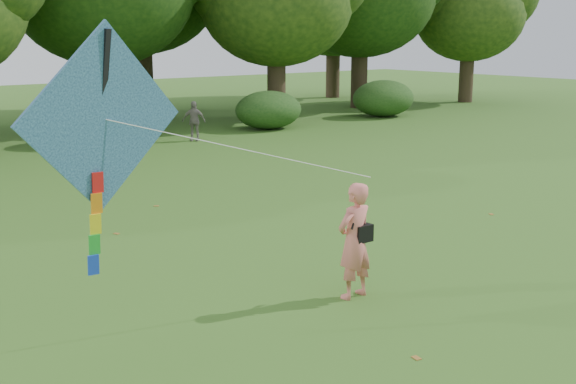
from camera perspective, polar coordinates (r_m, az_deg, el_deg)
ground at (r=10.88m, az=10.79°, el=-8.85°), size 100.00×100.00×0.00m
man_kite_flyer at (r=10.81m, az=5.27°, el=-3.86°), size 0.68×0.48×1.77m
bystander_right at (r=26.87m, az=-7.45°, el=5.58°), size 0.87×0.85×1.47m
crossbody_bag at (r=10.84m, az=5.85°, el=-3.19°), size 0.43×0.20×0.71m
flying_kite at (r=9.08m, az=-14.41°, el=5.34°), size 4.96×1.04×3.13m
shrub_band at (r=25.38m, az=-21.77°, el=4.68°), size 39.15×3.22×1.88m
fallen_leaves at (r=12.67m, az=-3.32°, el=-5.52°), size 10.92×14.07×0.01m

